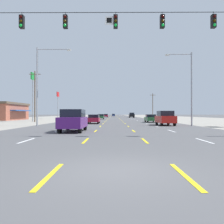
{
  "coord_description": "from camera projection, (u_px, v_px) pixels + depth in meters",
  "views": [
    {
      "loc": [
        -0.1,
        -6.39,
        1.61
      ],
      "look_at": [
        -0.51,
        54.52,
        2.04
      ],
      "focal_mm": 36.37,
      "sensor_mm": 36.0,
      "label": 1
    }
  ],
  "objects": [
    {
      "name": "sedan_far_right_midfar",
      "position": [
        151.0,
        118.0,
        41.86
      ],
      "size": [
        1.8,
        4.5,
        1.46
      ],
      "color": "#235B2D",
      "rests_on": "ground"
    },
    {
      "name": "streetlight_right_row_0",
      "position": [
        189.0,
        84.0,
        29.68
      ],
      "size": [
        3.54,
        0.26,
        9.66
      ],
      "color": "gray",
      "rests_on": "ground"
    },
    {
      "name": "suv_far_right_near",
      "position": [
        165.0,
        118.0,
        31.05
      ],
      "size": [
        1.98,
        4.9,
        1.98
      ],
      "color": "red",
      "rests_on": "ground"
    },
    {
      "name": "pole_sign_left_row_2",
      "position": [
        58.0,
        98.0,
        71.79
      ],
      "size": [
        0.24,
        2.44,
        8.49
      ],
      "color": "gray",
      "rests_on": "ground"
    },
    {
      "name": "suv_inner_left_nearest",
      "position": [
        73.0,
        120.0,
        20.24
      ],
      "size": [
        1.98,
        4.9,
        1.98
      ],
      "color": "#4C196B",
      "rests_on": "ground"
    },
    {
      "name": "ground_plane",
      "position": [
        114.0,
        119.0,
        72.38
      ],
      "size": [
        572.0,
        572.0,
        0.0
      ],
      "primitive_type": "plane",
      "color": "#4C4C4F"
    },
    {
      "name": "lot_apron_left",
      "position": [
        37.0,
        119.0,
        72.54
      ],
      "size": [
        28.0,
        440.0,
        0.01
      ],
      "primitive_type": "cube",
      "color": "gray",
      "rests_on": "ground"
    },
    {
      "name": "sedan_center_turn_distant_a",
      "position": [
        113.0,
        115.0,
        133.29
      ],
      "size": [
        1.8,
        4.5,
        1.46
      ],
      "color": "navy",
      "rests_on": "ground"
    },
    {
      "name": "pole_sign_left_row_1",
      "position": [
        33.0,
        86.0,
        45.89
      ],
      "size": [
        0.24,
        1.95,
        9.88
      ],
      "color": "gray",
      "rests_on": "ground"
    },
    {
      "name": "utility_pole_left_row_0",
      "position": [
        35.0,
        95.0,
        43.61
      ],
      "size": [
        2.2,
        0.26,
        9.8
      ],
      "color": "brown",
      "rests_on": "ground"
    },
    {
      "name": "sedan_inner_left_far",
      "position": [
        101.0,
        117.0,
        64.67
      ],
      "size": [
        1.8,
        4.5,
        1.46
      ],
      "color": "#235B2D",
      "rests_on": "ground"
    },
    {
      "name": "streetlight_left_row_0",
      "position": [
        41.0,
        80.0,
        29.81
      ],
      "size": [
        4.53,
        0.26,
        10.34
      ],
      "color": "gray",
      "rests_on": "ground"
    },
    {
      "name": "sedan_inner_left_farthest",
      "position": [
        106.0,
        116.0,
        96.55
      ],
      "size": [
        1.8,
        4.5,
        1.46
      ],
      "color": "maroon",
      "rests_on": "ground"
    },
    {
      "name": "suv_far_right_farther",
      "position": [
        132.0,
        115.0,
        89.57
      ],
      "size": [
        1.98,
        4.9,
        1.98
      ],
      "color": "black",
      "rests_on": "ground"
    },
    {
      "name": "sedan_inner_left_mid",
      "position": [
        94.0,
        119.0,
        36.39
      ],
      "size": [
        1.8,
        4.5,
        1.46
      ],
      "color": "maroon",
      "rests_on": "ground"
    },
    {
      "name": "lot_apron_right",
      "position": [
        191.0,
        119.0,
        72.21
      ],
      "size": [
        28.0,
        440.0,
        0.01
      ],
      "primitive_type": "cube",
      "color": "gray",
      "rests_on": "ground"
    },
    {
      "name": "lane_markings",
      "position": [
        114.0,
        117.0,
        110.88
      ],
      "size": [
        10.64,
        227.6,
        0.01
      ],
      "color": "white",
      "rests_on": "ground"
    },
    {
      "name": "signal_span_wire",
      "position": [
        115.0,
        53.0,
        16.03
      ],
      "size": [
        27.37,
        0.53,
        9.95
      ],
      "color": "brown",
      "rests_on": "ground"
    },
    {
      "name": "utility_pole_right_row_1",
      "position": [
        153.0,
        105.0,
        82.63
      ],
      "size": [
        2.2,
        0.26,
        8.98
      ],
      "color": "brown",
      "rests_on": "ground"
    }
  ]
}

